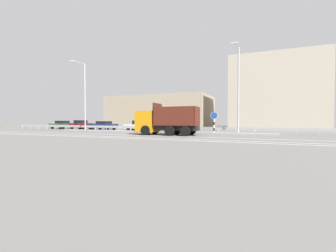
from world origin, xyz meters
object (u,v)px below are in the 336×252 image
at_px(parked_car_3, 139,126).
at_px(parked_car_4, 179,126).
at_px(parked_car_1, 81,125).
at_px(street_lamp_1, 238,86).
at_px(parked_car_2, 103,125).
at_px(dump_truck, 160,123).
at_px(median_road_sign, 214,122).
at_px(street_lamp_0, 84,94).
at_px(church_tower, 252,104).
at_px(parked_car_0, 62,125).

xyz_separation_m(parked_car_3, parked_car_4, (6.60, -0.08, -0.05)).
relative_size(parked_car_1, parked_car_4, 0.82).
relative_size(street_lamp_1, parked_car_2, 2.09).
relative_size(dump_truck, median_road_sign, 2.73).
bearing_deg(street_lamp_1, parked_car_1, 171.17).
bearing_deg(street_lamp_1, median_road_sign, 178.70).
relative_size(street_lamp_0, parked_car_4, 2.06).
bearing_deg(street_lamp_0, parked_car_4, 19.97).
bearing_deg(parked_car_3, street_lamp_1, -111.22).
bearing_deg(parked_car_2, median_road_sign, -100.99).
bearing_deg(church_tower, parked_car_3, -121.83).
bearing_deg(parked_car_2, street_lamp_1, -99.78).
bearing_deg(street_lamp_1, parked_car_2, 169.98).
relative_size(parked_car_2, church_tower, 0.39).
bearing_deg(dump_truck, street_lamp_1, -68.64).
bearing_deg(church_tower, street_lamp_0, -126.35).
xyz_separation_m(street_lamp_0, parked_car_2, (0.20, 4.07, -4.76)).
bearing_deg(dump_truck, parked_car_2, 59.91).
distance_m(dump_truck, parked_car_4, 7.93).
relative_size(parked_car_3, parked_car_4, 0.96).
height_order(parked_car_2, parked_car_4, parked_car_2).
bearing_deg(church_tower, parked_car_4, -109.63).
height_order(dump_truck, parked_car_1, dump_truck).
bearing_deg(median_road_sign, parked_car_0, 171.39).
bearing_deg(parked_car_4, parked_car_1, -91.51).
distance_m(dump_truck, median_road_sign, 6.38).
bearing_deg(street_lamp_0, parked_car_0, 154.04).
bearing_deg(median_road_sign, parked_car_1, 170.34).
distance_m(median_road_sign, parked_car_1, 24.13).
distance_m(parked_car_0, church_tower, 40.73).
xyz_separation_m(median_road_sign, parked_car_1, (-23.78, 4.05, -0.60)).
relative_size(parked_car_2, parked_car_3, 1.01).
relative_size(median_road_sign, parked_car_3, 0.56).
distance_m(parked_car_1, parked_car_2, 5.03).
distance_m(dump_truck, parked_car_2, 15.25).
distance_m(street_lamp_1, parked_car_0, 31.85).
xyz_separation_m(parked_car_2, parked_car_4, (12.84, 0.67, -0.03)).
bearing_deg(parked_car_2, church_tower, -39.93).
distance_m(parked_car_1, parked_car_4, 17.87).
distance_m(parked_car_2, church_tower, 34.16).
distance_m(median_road_sign, parked_car_3, 13.31).
height_order(median_road_sign, street_lamp_0, street_lamp_0).
bearing_deg(church_tower, median_road_sign, -95.92).
relative_size(dump_truck, church_tower, 0.59).
bearing_deg(parked_car_0, parked_car_3, -89.03).
distance_m(street_lamp_0, street_lamp_1, 21.62).
height_order(street_lamp_1, church_tower, church_tower).
bearing_deg(parked_car_4, street_lamp_0, -72.64).
height_order(parked_car_3, parked_car_4, parked_car_3).
bearing_deg(parked_car_3, parked_car_4, -95.29).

